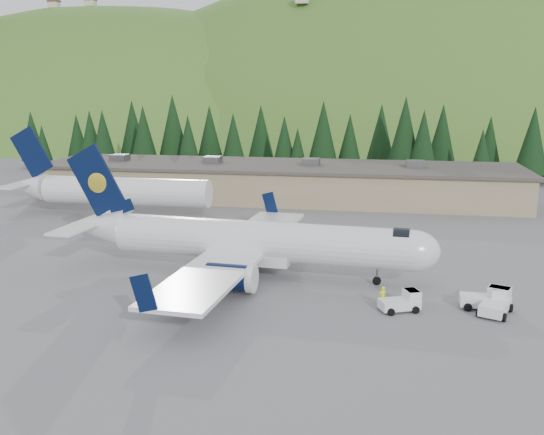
{
  "coord_description": "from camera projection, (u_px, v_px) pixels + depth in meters",
  "views": [
    {
      "loc": [
        10.31,
        -50.43,
        16.4
      ],
      "look_at": [
        0.0,
        6.0,
        4.0
      ],
      "focal_mm": 40.0,
      "sensor_mm": 36.0,
      "label": 1
    }
  ],
  "objects": [
    {
      "name": "hills",
      "position": [
        477.0,
        322.0,
        261.3
      ],
      "size": [
        614.0,
        330.0,
        300.0
      ],
      "color": "#3B6120",
      "rests_on": "ground"
    },
    {
      "name": "baggage_tug_b",
      "position": [
        487.0,
        299.0,
        45.59
      ],
      "size": [
        3.3,
        2.07,
        1.73
      ],
      "rotation": [
        0.0,
        0.0,
        -0.04
      ],
      "color": "white",
      "rests_on": "ground"
    },
    {
      "name": "second_airliner",
      "position": [
        106.0,
        190.0,
        78.6
      ],
      "size": [
        27.5,
        11.0,
        10.05
      ],
      "color": "white",
      "rests_on": "ground"
    },
    {
      "name": "airliner",
      "position": [
        249.0,
        242.0,
        53.38
      ],
      "size": [
        34.22,
        32.11,
        11.35
      ],
      "rotation": [
        0.0,
        0.0,
        -0.07
      ],
      "color": "white",
      "rests_on": "ground"
    },
    {
      "name": "baggage_tug_a",
      "position": [
        403.0,
        302.0,
        45.21
      ],
      "size": [
        3.28,
        2.62,
        1.57
      ],
      "rotation": [
        0.0,
        0.0,
        0.4
      ],
      "color": "white",
      "rests_on": "ground"
    },
    {
      "name": "ramp_worker",
      "position": [
        382.0,
        297.0,
        45.88
      ],
      "size": [
        0.71,
        0.61,
        1.66
      ],
      "primitive_type": "imported",
      "rotation": [
        0.0,
        0.0,
        3.57
      ],
      "color": "#E9F80F",
      "rests_on": "ground"
    },
    {
      "name": "ground",
      "position": [
        260.0,
        275.0,
        53.77
      ],
      "size": [
        600.0,
        600.0,
        0.0
      ],
      "primitive_type": "plane",
      "color": "#5E5E63"
    },
    {
      "name": "baggage_tug_c",
      "position": [
        496.0,
        303.0,
        44.71
      ],
      "size": [
        2.96,
        3.72,
        1.78
      ],
      "rotation": [
        0.0,
        0.0,
        1.18
      ],
      "color": "white",
      "rests_on": "ground"
    },
    {
      "name": "tree_line",
      "position": [
        298.0,
        137.0,
        111.54
      ],
      "size": [
        113.02,
        18.37,
        13.68
      ],
      "color": "black",
      "rests_on": "ground"
    },
    {
      "name": "terminal_building",
      "position": [
        277.0,
        181.0,
        90.63
      ],
      "size": [
        71.0,
        17.0,
        6.1
      ],
      "color": "gray",
      "rests_on": "ground"
    }
  ]
}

